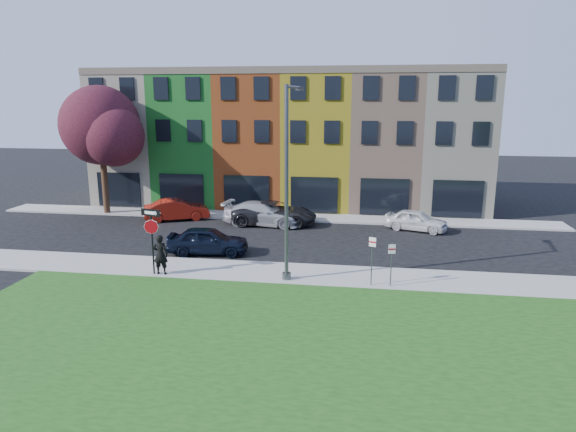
% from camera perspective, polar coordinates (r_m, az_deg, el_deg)
% --- Properties ---
extents(ground, '(120.00, 120.00, 0.00)m').
position_cam_1_polar(ground, '(22.13, -1.38, -9.10)').
color(ground, black).
rests_on(ground, ground).
extents(sidewalk_near, '(40.00, 3.00, 0.12)m').
position_cam_1_polar(sidewalk_near, '(24.67, 4.44, -6.63)').
color(sidewalk_near, gray).
rests_on(sidewalk_near, ground).
extents(sidewalk_far, '(40.00, 2.40, 0.12)m').
position_cam_1_polar(sidewalk_far, '(36.74, -1.95, -0.03)').
color(sidewalk_far, gray).
rests_on(sidewalk_far, ground).
extents(grass_park, '(40.00, 16.00, 0.10)m').
position_cam_1_polar(grass_park, '(17.00, 23.54, -17.28)').
color(grass_park, '#194614').
rests_on(grass_park, ground).
extents(rowhouse_block, '(30.00, 10.12, 10.00)m').
position_cam_1_polar(rowhouse_block, '(41.96, 0.24, 8.41)').
color(rowhouse_block, beige).
rests_on(rowhouse_block, ground).
extents(stop_sign, '(1.02, 0.31, 3.16)m').
position_cam_1_polar(stop_sign, '(24.89, -14.94, -1.32)').
color(stop_sign, black).
rests_on(stop_sign, sidewalk_near).
extents(man, '(0.74, 0.51, 1.93)m').
position_cam_1_polar(man, '(25.10, -13.98, -4.17)').
color(man, black).
rests_on(man, sidewalk_near).
extents(sedan_near, '(2.64, 4.74, 1.50)m').
position_cam_1_polar(sedan_near, '(28.29, -8.90, -2.71)').
color(sedan_near, black).
rests_on(sedan_near, ground).
extents(parked_car_red, '(4.84, 5.59, 1.46)m').
position_cam_1_polar(parked_car_red, '(36.57, -12.25, 0.69)').
color(parked_car_red, maroon).
rests_on(parked_car_red, ground).
extents(parked_car_silver, '(3.18, 5.76, 1.55)m').
position_cam_1_polar(parked_car_silver, '(34.35, -2.76, 0.27)').
color(parked_car_silver, '#A5A6AA').
rests_on(parked_car_silver, ground).
extents(parked_car_dark, '(2.89, 5.79, 1.57)m').
position_cam_1_polar(parked_car_dark, '(34.46, -1.53, 0.33)').
color(parked_car_dark, black).
rests_on(parked_car_dark, ground).
extents(parked_car_white, '(4.03, 4.92, 1.34)m').
position_cam_1_polar(parked_car_white, '(33.94, 14.05, -0.45)').
color(parked_car_white, silver).
rests_on(parked_car_white, ground).
extents(street_lamp, '(0.67, 2.57, 8.78)m').
position_cam_1_polar(street_lamp, '(23.05, -0.03, 3.55)').
color(street_lamp, '#484A4D').
rests_on(street_lamp, sidewalk_near).
extents(parking_sign_a, '(0.31, 0.14, 2.33)m').
position_cam_1_polar(parking_sign_a, '(23.09, 9.32, -4.20)').
color(parking_sign_a, '#484A4D').
rests_on(parking_sign_a, sidewalk_near).
extents(parking_sign_b, '(0.32, 0.12, 2.00)m').
position_cam_1_polar(parking_sign_b, '(23.18, 11.43, -4.69)').
color(parking_sign_b, '#484A4D').
rests_on(parking_sign_b, sidewalk_near).
extents(tree_purple, '(6.69, 5.86, 9.11)m').
position_cam_1_polar(tree_purple, '(39.18, -19.94, 9.24)').
color(tree_purple, black).
rests_on(tree_purple, sidewalk_far).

